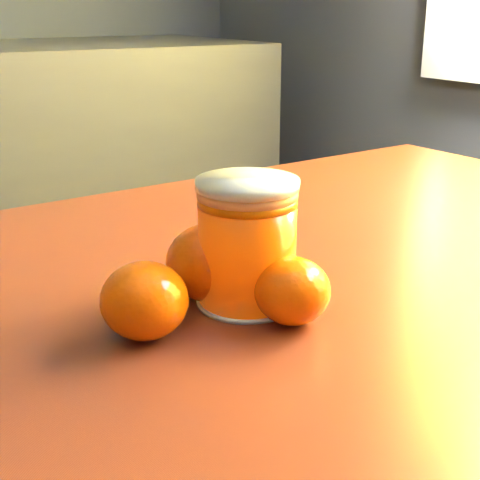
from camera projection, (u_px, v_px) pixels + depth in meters
table at (307, 389)px, 0.58m from camera, size 1.06×0.77×0.77m
juice_glass at (247, 243)px, 0.50m from camera, size 0.08×0.08×0.10m
orange_front at (210, 262)px, 0.51m from camera, size 0.08×0.08×0.06m
orange_back at (292, 291)px, 0.48m from camera, size 0.06×0.06×0.05m
orange_extra at (144, 300)px, 0.46m from camera, size 0.06×0.06×0.05m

